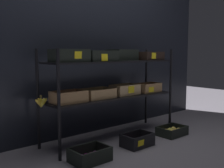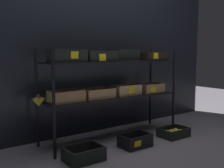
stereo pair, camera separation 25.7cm
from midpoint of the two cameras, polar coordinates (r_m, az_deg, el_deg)
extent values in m
plane|color=slate|center=(3.31, -2.26, -11.04)|extent=(10.00, 10.00, 0.00)
cube|color=black|center=(3.49, -6.60, 7.00)|extent=(4.04, 0.12, 2.06)
cylinder|color=black|center=(2.58, -13.77, -4.39)|extent=(0.03, 0.03, 1.04)
cylinder|color=black|center=(3.62, 10.05, -1.18)|extent=(0.03, 0.03, 1.04)
cylinder|color=black|center=(2.95, -17.54, -3.12)|extent=(0.03, 0.03, 1.04)
cylinder|color=black|center=(3.90, 5.22, -0.56)|extent=(0.03, 0.03, 1.04)
cube|color=black|center=(3.20, -2.30, -2.75)|extent=(1.61, 0.39, 0.02)
cube|color=black|center=(3.16, -2.34, 4.63)|extent=(1.61, 0.39, 0.02)
cube|color=#A87F51|center=(2.85, -11.51, -3.68)|extent=(0.35, 0.21, 0.01)
cube|color=#A87F51|center=(2.76, -10.53, -2.75)|extent=(0.35, 0.02, 0.11)
cube|color=#A87F51|center=(2.93, -12.48, -2.26)|extent=(0.35, 0.02, 0.11)
cube|color=#A87F51|center=(2.77, -14.51, -2.82)|extent=(0.02, 0.18, 0.11)
cube|color=#A87F51|center=(2.93, -8.72, -2.18)|extent=(0.02, 0.18, 0.11)
sphere|color=#F5630A|center=(2.78, -12.81, -3.24)|extent=(0.06, 0.06, 0.06)
sphere|color=orange|center=(2.81, -11.80, -3.11)|extent=(0.06, 0.06, 0.06)
sphere|color=orange|center=(2.84, -10.65, -2.97)|extent=(0.06, 0.06, 0.06)
sphere|color=orange|center=(2.87, -9.50, -2.85)|extent=(0.06, 0.06, 0.06)
sphere|color=orange|center=(2.83, -13.40, -3.08)|extent=(0.06, 0.06, 0.06)
sphere|color=orange|center=(2.86, -12.45, -2.94)|extent=(0.06, 0.06, 0.06)
sphere|color=orange|center=(2.89, -11.32, -2.84)|extent=(0.06, 0.06, 0.06)
sphere|color=orange|center=(2.92, -10.16, -2.70)|extent=(0.06, 0.06, 0.06)
cube|color=tan|center=(3.08, -5.40, -2.83)|extent=(0.36, 0.25, 0.01)
cube|color=tan|center=(2.98, -4.12, -2.08)|extent=(0.36, 0.02, 0.10)
cube|color=tan|center=(3.17, -6.62, -1.60)|extent=(0.36, 0.02, 0.10)
cube|color=tan|center=(2.98, -8.09, -2.14)|extent=(0.02, 0.21, 0.10)
cube|color=tan|center=(3.17, -2.90, -1.55)|extent=(0.02, 0.21, 0.10)
sphere|color=#93B546|center=(3.00, -6.28, -2.27)|extent=(0.07, 0.07, 0.07)
sphere|color=#83B145|center=(3.05, -5.01, -2.12)|extent=(0.07, 0.07, 0.07)
sphere|color=#92BE3D|center=(3.09, -3.81, -1.99)|extent=(0.07, 0.07, 0.07)
sphere|color=#86C83C|center=(3.05, -7.08, -2.14)|extent=(0.07, 0.07, 0.07)
sphere|color=#93B839|center=(3.10, -5.79, -2.00)|extent=(0.07, 0.07, 0.07)
sphere|color=#93B03D|center=(3.15, -4.51, -1.85)|extent=(0.07, 0.07, 0.07)
cube|color=tan|center=(3.32, 0.48, -2.13)|extent=(0.34, 0.20, 0.01)
cube|color=tan|center=(3.24, 1.57, -1.24)|extent=(0.34, 0.02, 0.11)
cube|color=tan|center=(3.38, -0.57, -0.91)|extent=(0.34, 0.02, 0.11)
cube|color=tan|center=(3.20, -1.70, -1.32)|extent=(0.02, 0.17, 0.11)
cube|color=tan|center=(3.42, 2.52, -0.83)|extent=(0.02, 0.17, 0.11)
ellipsoid|color=yellow|center=(3.23, -0.22, -1.55)|extent=(0.06, 0.06, 0.08)
ellipsoid|color=yellow|center=(3.29, 0.84, -1.41)|extent=(0.06, 0.06, 0.08)
ellipsoid|color=yellow|center=(3.35, 1.81, -1.27)|extent=(0.06, 0.06, 0.08)
ellipsoid|color=yellow|center=(3.28, -0.89, -1.44)|extent=(0.06, 0.06, 0.08)
ellipsoid|color=yellow|center=(3.33, 0.22, -1.31)|extent=(0.06, 0.06, 0.08)
ellipsoid|color=yellow|center=(3.39, 1.17, -1.18)|extent=(0.06, 0.06, 0.08)
cube|color=yellow|center=(3.23, 1.77, -1.18)|extent=(0.10, 0.01, 0.08)
cube|color=#A87F51|center=(3.56, 5.42, -1.55)|extent=(0.32, 0.20, 0.01)
cube|color=#A87F51|center=(3.49, 6.52, -0.78)|extent=(0.32, 0.02, 0.10)
cube|color=#A87F51|center=(3.62, 4.37, -0.50)|extent=(0.32, 0.02, 0.10)
cube|color=#A87F51|center=(3.45, 3.68, -0.85)|extent=(0.02, 0.17, 0.10)
cube|color=#A87F51|center=(3.67, 7.07, -0.44)|extent=(0.02, 0.17, 0.10)
sphere|color=orange|center=(3.50, 5.09, -0.98)|extent=(0.07, 0.07, 0.07)
sphere|color=orange|center=(3.58, 6.31, -0.83)|extent=(0.07, 0.07, 0.07)
sphere|color=orange|center=(3.54, 4.44, -0.90)|extent=(0.07, 0.07, 0.07)
sphere|color=orange|center=(3.61, 5.84, -0.76)|extent=(0.07, 0.07, 0.07)
cube|color=yellow|center=(3.45, 6.06, -1.17)|extent=(0.09, 0.00, 0.06)
cube|color=black|center=(2.80, -11.43, 4.59)|extent=(0.36, 0.23, 0.01)
cube|color=black|center=(2.71, -10.35, 5.91)|extent=(0.36, 0.02, 0.12)
cube|color=black|center=(2.89, -12.49, 5.90)|extent=(0.36, 0.02, 0.12)
cube|color=black|center=(2.72, -14.64, 5.81)|extent=(0.02, 0.20, 0.12)
cube|color=black|center=(2.89, -8.45, 5.98)|extent=(0.02, 0.20, 0.12)
sphere|color=red|center=(2.73, -12.83, 5.39)|extent=(0.07, 0.07, 0.07)
sphere|color=red|center=(2.78, -11.11, 5.45)|extent=(0.07, 0.07, 0.07)
sphere|color=red|center=(2.82, -9.49, 5.49)|extent=(0.07, 0.07, 0.07)
sphere|color=red|center=(2.78, -13.32, 5.40)|extent=(0.07, 0.07, 0.07)
sphere|color=red|center=(2.82, -11.67, 5.45)|extent=(0.07, 0.07, 0.07)
sphere|color=red|center=(2.87, -10.14, 5.50)|extent=(0.07, 0.07, 0.07)
cube|color=yellow|center=(2.71, -9.74, 5.89)|extent=(0.08, 0.01, 0.07)
cube|color=black|center=(3.01, -4.96, 4.82)|extent=(0.37, 0.23, 0.01)
cube|color=black|center=(2.93, -3.75, 5.92)|extent=(0.37, 0.02, 0.10)
cube|color=black|center=(3.10, -6.12, 5.93)|extent=(0.37, 0.02, 0.10)
cube|color=black|center=(2.91, -7.78, 5.87)|extent=(0.02, 0.19, 0.10)
cube|color=black|center=(3.12, -2.35, 5.97)|extent=(0.02, 0.19, 0.10)
ellipsoid|color=#AFC354|center=(2.94, -6.04, 5.78)|extent=(0.07, 0.07, 0.09)
ellipsoid|color=#A8B35F|center=(2.99, -4.63, 5.80)|extent=(0.07, 0.07, 0.09)
ellipsoid|color=#B0B155|center=(3.04, -3.17, 5.83)|extent=(0.07, 0.07, 0.09)
ellipsoid|color=#ACBF56|center=(2.99, -6.79, 5.78)|extent=(0.07, 0.07, 0.09)
ellipsoid|color=#A5BD60|center=(3.04, -5.31, 5.81)|extent=(0.07, 0.07, 0.09)
ellipsoid|color=#ABC060|center=(3.09, -3.99, 5.83)|extent=(0.07, 0.07, 0.09)
cube|color=yellow|center=(2.90, -4.09, 5.50)|extent=(0.08, 0.01, 0.07)
cube|color=black|center=(3.33, -0.05, 5.00)|extent=(0.32, 0.24, 0.01)
cube|color=black|center=(3.24, 1.23, 6.13)|extent=(0.32, 0.02, 0.12)
cube|color=black|center=(3.41, -1.27, 6.15)|extent=(0.32, 0.02, 0.12)
cube|color=black|center=(3.23, -2.10, 6.12)|extent=(0.02, 0.21, 0.12)
cube|color=black|center=(3.43, 1.88, 6.15)|extent=(0.02, 0.21, 0.12)
sphere|color=#DEB456|center=(3.27, -0.31, 5.71)|extent=(0.07, 0.07, 0.07)
sphere|color=#D3C056|center=(3.33, 0.95, 5.73)|extent=(0.07, 0.07, 0.07)
sphere|color=#D3B551|center=(3.32, -1.13, 5.72)|extent=(0.07, 0.07, 0.07)
sphere|color=#CFC851|center=(3.38, 0.27, 5.74)|extent=(0.07, 0.07, 0.07)
cube|color=black|center=(3.53, 5.75, 5.06)|extent=(0.33, 0.21, 0.01)
cube|color=black|center=(3.46, 6.95, 5.88)|extent=(0.33, 0.02, 0.09)
cube|color=black|center=(3.59, 4.62, 5.93)|extent=(0.33, 0.02, 0.09)
cube|color=black|center=(3.41, 3.92, 5.91)|extent=(0.02, 0.18, 0.09)
cube|color=black|center=(3.64, 7.50, 5.91)|extent=(0.02, 0.18, 0.09)
ellipsoid|color=brown|center=(3.44, 5.06, 5.69)|extent=(0.05, 0.05, 0.07)
ellipsoid|color=brown|center=(3.48, 5.74, 5.69)|extent=(0.05, 0.05, 0.07)
ellipsoid|color=brown|center=(3.53, 6.46, 5.70)|extent=(0.05, 0.05, 0.07)
ellipsoid|color=brown|center=(3.58, 7.18, 5.70)|extent=(0.05, 0.05, 0.07)
ellipsoid|color=brown|center=(3.48, 4.37, 5.71)|extent=(0.05, 0.05, 0.07)
ellipsoid|color=brown|center=(3.53, 5.11, 5.71)|extent=(0.05, 0.05, 0.07)
ellipsoid|color=brown|center=(3.57, 5.78, 5.71)|extent=(0.05, 0.05, 0.07)
ellipsoid|color=brown|center=(3.62, 6.41, 5.72)|extent=(0.05, 0.05, 0.07)
cube|color=yellow|center=(3.42, 6.53, 5.84)|extent=(0.07, 0.00, 0.07)
cylinder|color=brown|center=(2.79, -17.09, -2.50)|extent=(0.02, 0.02, 0.02)
ellipsoid|color=yellow|center=(2.79, -17.49, -3.77)|extent=(0.09, 0.03, 0.09)
ellipsoid|color=yellow|center=(2.80, -17.29, -3.73)|extent=(0.06, 0.03, 0.10)
ellipsoid|color=gold|center=(2.81, -17.09, -3.71)|extent=(0.03, 0.03, 0.10)
ellipsoid|color=yellow|center=(2.80, -16.75, -3.71)|extent=(0.07, 0.03, 0.10)
ellipsoid|color=yellow|center=(2.80, -16.55, -3.70)|extent=(0.09, 0.03, 0.09)
cube|color=black|center=(2.65, -7.49, -15.51)|extent=(0.35, 0.26, 0.01)
cube|color=black|center=(2.54, -5.97, -14.94)|extent=(0.35, 0.02, 0.12)
cube|color=black|center=(2.72, -8.94, -13.44)|extent=(0.35, 0.02, 0.12)
cube|color=black|center=(2.55, -10.73, -14.91)|extent=(0.02, 0.22, 0.12)
cube|color=black|center=(2.72, -4.52, -13.43)|extent=(0.02, 0.22, 0.12)
sphere|color=#6A2E4F|center=(2.54, -8.79, -15.82)|extent=(0.05, 0.05, 0.05)
sphere|color=#56184A|center=(2.57, -7.75, -15.53)|extent=(0.05, 0.05, 0.05)
sphere|color=#60194C|center=(2.60, -6.76, -15.27)|extent=(0.05, 0.05, 0.05)
sphere|color=#5F1A52|center=(2.62, -5.70, -15.03)|extent=(0.05, 0.05, 0.05)
sphere|color=#652E57|center=(2.65, -4.87, -14.77)|extent=(0.05, 0.05, 0.05)
sphere|color=#642B4E|center=(2.59, -9.48, -15.40)|extent=(0.05, 0.05, 0.05)
sphere|color=#591F4C|center=(2.62, -8.45, -15.13)|extent=(0.05, 0.05, 0.05)
sphere|color=#641B5A|center=(2.64, -7.55, -14.89)|extent=(0.05, 0.05, 0.05)
sphere|color=#601A45|center=(2.67, -6.54, -14.63)|extent=(0.05, 0.05, 0.05)
sphere|color=#662D50|center=(2.69, -5.55, -14.44)|extent=(0.05, 0.05, 0.05)
sphere|color=#611F5C|center=(2.64, -10.14, -15.01)|extent=(0.05, 0.05, 0.05)
sphere|color=#62185A|center=(2.66, -9.18, -14.74)|extent=(0.05, 0.05, 0.05)
sphere|color=#681758|center=(2.68, -8.22, -14.56)|extent=(0.05, 0.05, 0.05)
sphere|color=#5F2D48|center=(2.71, -7.17, -14.30)|extent=(0.05, 0.05, 0.05)
sphere|color=#542759|center=(2.74, -6.34, -14.08)|extent=(0.05, 0.05, 0.05)
cube|color=black|center=(3.03, 2.78, -12.61)|extent=(0.33, 0.22, 0.01)
cube|color=black|center=(2.94, 4.20, -11.83)|extent=(0.33, 0.02, 0.13)
cube|color=black|center=(3.08, 1.44, -10.94)|extent=(0.33, 0.02, 0.13)
cube|color=black|center=(2.91, 0.52, -12.00)|extent=(0.02, 0.19, 0.13)
cube|color=black|center=(3.11, 4.89, -10.77)|extent=(0.02, 0.19, 0.13)
sphere|color=#591E5E|center=(2.93, 1.92, -12.64)|extent=(0.05, 0.05, 0.05)
sphere|color=#5C2454|center=(2.98, 2.85, -12.35)|extent=(0.05, 0.05, 0.05)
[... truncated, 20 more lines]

